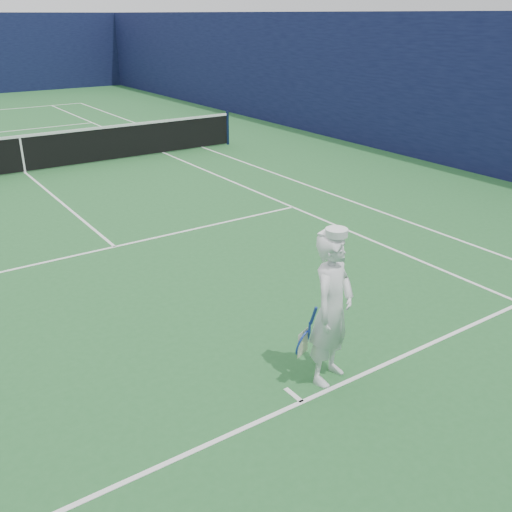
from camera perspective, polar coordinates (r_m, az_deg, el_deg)
The scene contains 5 objects.
ground at distance 16.65m, azimuth -22.07°, elevation 7.72°, with size 80.00×80.00×0.00m, color #25612D.
court_markings at distance 16.65m, azimuth -22.08°, elevation 7.73°, with size 11.03×23.83×0.01m.
windscreen_fence at distance 16.29m, azimuth -23.14°, elevation 14.49°, with size 20.12×36.12×4.00m.
tennis_net at distance 16.52m, azimuth -22.36°, elevation 9.57°, with size 12.88×0.09×1.07m.
tennis_player at distance 6.42m, azimuth 7.59°, elevation -5.28°, with size 0.87×0.64×1.86m.
Camera 1 is at (-3.31, -15.83, 3.93)m, focal length 40.00 mm.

